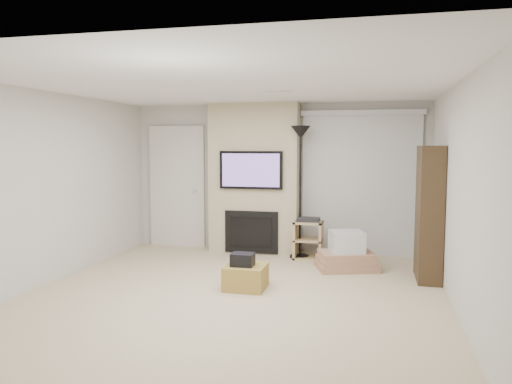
% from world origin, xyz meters
% --- Properties ---
extents(floor, '(5.00, 5.50, 0.00)m').
position_xyz_m(floor, '(0.00, 0.00, 0.00)').
color(floor, beige).
rests_on(floor, ground).
extents(ceiling, '(5.00, 5.50, 0.00)m').
position_xyz_m(ceiling, '(0.00, 0.00, 2.50)').
color(ceiling, white).
rests_on(ceiling, wall_back).
extents(wall_back, '(5.00, 0.00, 2.50)m').
position_xyz_m(wall_back, '(0.00, 2.75, 1.25)').
color(wall_back, silver).
rests_on(wall_back, ground).
extents(wall_front, '(5.00, 0.00, 2.50)m').
position_xyz_m(wall_front, '(0.00, -2.75, 1.25)').
color(wall_front, silver).
rests_on(wall_front, ground).
extents(wall_left, '(0.00, 5.50, 2.50)m').
position_xyz_m(wall_left, '(-2.50, 0.00, 1.25)').
color(wall_left, silver).
rests_on(wall_left, ground).
extents(wall_right, '(0.00, 5.50, 2.50)m').
position_xyz_m(wall_right, '(2.50, 0.00, 1.25)').
color(wall_right, silver).
rests_on(wall_right, ground).
extents(hvac_vent, '(0.35, 0.18, 0.01)m').
position_xyz_m(hvac_vent, '(0.40, 0.80, 2.50)').
color(hvac_vent, silver).
rests_on(hvac_vent, ceiling).
extents(ottoman, '(0.50, 0.50, 0.30)m').
position_xyz_m(ottoman, '(0.06, 0.38, 0.15)').
color(ottoman, '#A5853A').
rests_on(ottoman, floor).
extents(black_bag, '(0.28, 0.22, 0.16)m').
position_xyz_m(black_bag, '(0.03, 0.34, 0.38)').
color(black_bag, black).
rests_on(black_bag, ottoman).
extents(fireplace_wall, '(1.50, 0.47, 2.50)m').
position_xyz_m(fireplace_wall, '(-0.35, 2.54, 1.24)').
color(fireplace_wall, '#C3B38E').
rests_on(fireplace_wall, floor).
extents(entry_door, '(1.02, 0.11, 2.14)m').
position_xyz_m(entry_door, '(-1.80, 2.71, 1.05)').
color(entry_door, silver).
rests_on(entry_door, floor).
extents(vertical_blinds, '(1.98, 0.10, 2.37)m').
position_xyz_m(vertical_blinds, '(1.40, 2.70, 1.27)').
color(vertical_blinds, silver).
rests_on(vertical_blinds, floor).
extents(floor_lamp, '(0.31, 0.31, 2.11)m').
position_xyz_m(floor_lamp, '(0.47, 2.27, 1.66)').
color(floor_lamp, black).
rests_on(floor_lamp, floor).
extents(av_stand, '(0.45, 0.38, 0.66)m').
position_xyz_m(av_stand, '(0.61, 2.23, 0.35)').
color(av_stand, tan).
rests_on(av_stand, floor).
extents(box_stack, '(0.99, 0.86, 0.56)m').
position_xyz_m(box_stack, '(1.24, 1.68, 0.21)').
color(box_stack, tan).
rests_on(box_stack, floor).
extents(bookshelf, '(0.30, 0.80, 1.80)m').
position_xyz_m(bookshelf, '(2.34, 1.38, 0.90)').
color(bookshelf, '#332516').
rests_on(bookshelf, floor).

